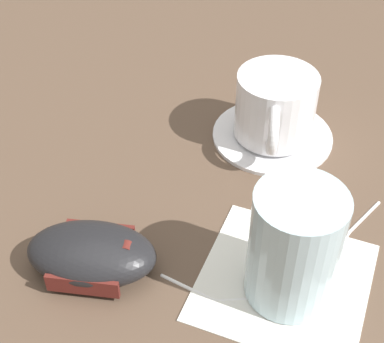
{
  "coord_description": "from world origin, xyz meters",
  "views": [
    {
      "loc": [
        0.19,
        -0.34,
        0.4
      ],
      "look_at": [
        -0.03,
        -0.0,
        0.03
      ],
      "focal_mm": 55.0,
      "sensor_mm": 36.0,
      "label": 1
    }
  ],
  "objects": [
    {
      "name": "mouse_cable",
      "position": [
        0.09,
        -0.03,
        0.0
      ],
      "size": [
        0.13,
        0.19,
        0.0
      ],
      "color": "white",
      "rests_on": "ground"
    },
    {
      "name": "ground_plane",
      "position": [
        0.0,
        0.0,
        0.0
      ],
      "size": [
        3.0,
        3.0,
        0.0
      ],
      "primitive_type": "plane",
      "color": "brown"
    },
    {
      "name": "drinking_glass",
      "position": [
        0.1,
        -0.05,
        0.05
      ],
      "size": [
        0.07,
        0.07,
        0.1
      ],
      "primitive_type": "cylinder",
      "color": "silver",
      "rests_on": "napkin_under_glass"
    },
    {
      "name": "coffee_cup",
      "position": [
        -0.0,
        0.12,
        0.04
      ],
      "size": [
        0.08,
        0.11,
        0.07
      ],
      "color": "white",
      "rests_on": "saucer"
    },
    {
      "name": "saucer",
      "position": [
        -0.0,
        0.12,
        0.0
      ],
      "size": [
        0.13,
        0.13,
        0.01
      ],
      "primitive_type": "cylinder",
      "color": "white",
      "rests_on": "ground"
    },
    {
      "name": "napkin_under_glass",
      "position": [
        0.1,
        -0.05,
        0.0
      ],
      "size": [
        0.16,
        0.16,
        0.0
      ],
      "primitive_type": "cube",
      "rotation": [
        0.0,
        0.0,
        0.19
      ],
      "color": "silver",
      "rests_on": "ground"
    },
    {
      "name": "computer_mouse",
      "position": [
        -0.05,
        -0.12,
        0.02
      ],
      "size": [
        0.13,
        0.11,
        0.04
      ],
      "color": "black",
      "rests_on": "ground"
    }
  ]
}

